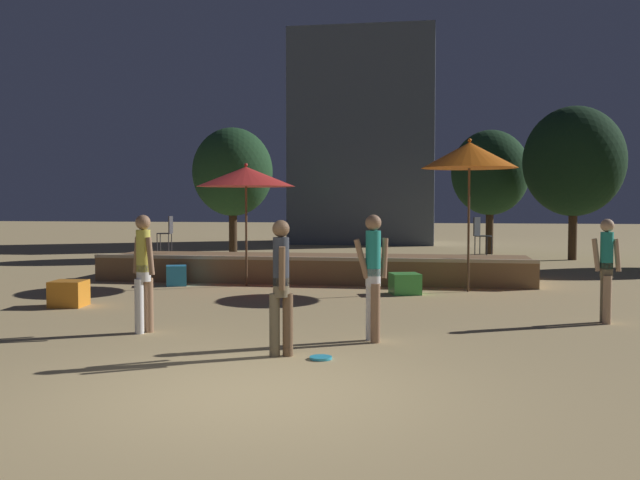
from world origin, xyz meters
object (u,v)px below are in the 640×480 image
(patio_umbrella_0, at_px, (246,177))
(person_2, at_px, (373,273))
(patio_umbrella_1, at_px, (469,155))
(cube_seat_2, at_px, (405,284))
(frisbee_disc, at_px, (321,358))
(cube_seat_1, at_px, (176,276))
(person_1, at_px, (606,268))
(person_3, at_px, (144,269))
(person_0, at_px, (281,283))
(cube_seat_0, at_px, (69,294))
(background_tree_2, at_px, (574,162))
(background_tree_0, at_px, (233,172))
(bistro_chair_0, at_px, (480,232))
(background_tree_3, at_px, (490,173))
(bistro_chair_1, at_px, (168,230))

(patio_umbrella_0, bearing_deg, person_2, -60.37)
(person_2, bearing_deg, patio_umbrella_1, 137.01)
(patio_umbrella_1, xyz_separation_m, person_2, (-1.52, -5.79, -1.95))
(cube_seat_2, distance_m, frisbee_disc, 6.41)
(frisbee_disc, bearing_deg, cube_seat_1, 122.61)
(person_1, relative_size, person_3, 0.96)
(person_0, xyz_separation_m, person_2, (1.04, 1.12, 0.04))
(patio_umbrella_1, distance_m, cube_seat_1, 7.08)
(cube_seat_0, height_order, person_1, person_1)
(person_1, relative_size, frisbee_disc, 5.98)
(patio_umbrella_0, xyz_separation_m, background_tree_2, (8.72, 8.92, 0.77))
(background_tree_2, bearing_deg, person_3, -120.20)
(frisbee_disc, relative_size, background_tree_0, 0.06)
(patio_umbrella_1, xyz_separation_m, person_1, (1.97, -3.71, -2.02))
(person_3, bearing_deg, cube_seat_1, 48.54)
(cube_seat_1, bearing_deg, frisbee_disc, -57.39)
(bistro_chair_0, bearing_deg, patio_umbrella_0, 135.12)
(background_tree_2, xyz_separation_m, background_tree_3, (-2.52, 2.33, -0.26))
(person_0, bearing_deg, background_tree_2, -127.94)
(cube_seat_0, xyz_separation_m, person_1, (9.29, -0.31, 0.64))
(person_2, height_order, background_tree_3, background_tree_3)
(person_0, height_order, background_tree_0, background_tree_0)
(patio_umbrella_0, bearing_deg, background_tree_3, 61.18)
(cube_seat_2, relative_size, frisbee_disc, 2.62)
(person_2, bearing_deg, cube_seat_0, -140.71)
(patio_umbrella_0, bearing_deg, patio_umbrella_1, -2.76)
(background_tree_3, bearing_deg, cube_seat_1, -124.29)
(person_1, bearing_deg, background_tree_2, 169.78)
(bistro_chair_0, bearing_deg, background_tree_0, 78.62)
(patio_umbrella_1, relative_size, cube_seat_0, 5.06)
(background_tree_0, distance_m, background_tree_3, 9.44)
(cube_seat_0, xyz_separation_m, cube_seat_2, (6.00, 2.76, -0.02))
(background_tree_0, bearing_deg, cube_seat_0, -88.70)
(cube_seat_1, xyz_separation_m, background_tree_0, (-1.02, 8.09, 2.71))
(bistro_chair_0, relative_size, bistro_chair_1, 1.00)
(person_0, distance_m, person_3, 2.61)
(patio_umbrella_0, distance_m, cube_seat_0, 4.89)
(patio_umbrella_0, relative_size, cube_seat_2, 3.87)
(frisbee_disc, bearing_deg, background_tree_0, 110.07)
(cube_seat_1, relative_size, bistro_chair_0, 0.65)
(person_1, relative_size, bistro_chair_0, 1.83)
(cube_seat_1, distance_m, background_tree_2, 14.10)
(cube_seat_1, bearing_deg, cube_seat_0, -102.41)
(person_3, height_order, background_tree_2, background_tree_2)
(cube_seat_1, relative_size, cube_seat_2, 0.80)
(cube_seat_0, relative_size, background_tree_2, 0.13)
(cube_seat_2, bearing_deg, cube_seat_1, 172.57)
(bistro_chair_1, distance_m, background_tree_0, 6.26)
(cube_seat_1, xyz_separation_m, cube_seat_2, (5.24, -0.68, -0.01))
(bistro_chair_1, bearing_deg, patio_umbrella_1, 67.85)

